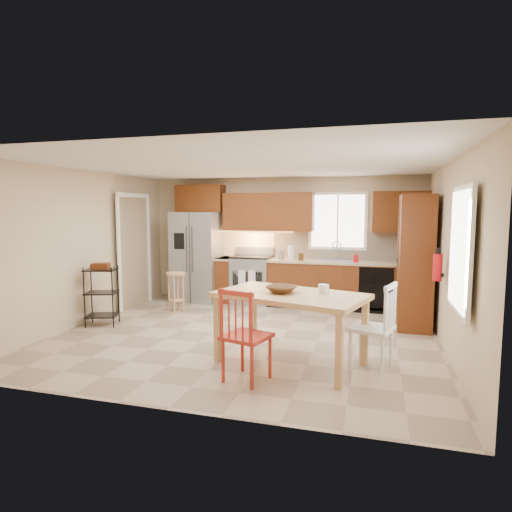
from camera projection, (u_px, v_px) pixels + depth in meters
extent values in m
plane|color=tan|center=(246.00, 335.00, 6.38)|extent=(5.50, 5.50, 0.00)
cube|color=silver|center=(245.00, 165.00, 6.11)|extent=(5.50, 5.00, 0.02)
cube|color=#CCB793|center=(282.00, 240.00, 8.63)|extent=(5.50, 0.02, 2.50)
cube|color=#CCB793|center=(164.00, 278.00, 3.85)|extent=(5.50, 0.02, 2.50)
cube|color=#CCB793|center=(85.00, 247.00, 6.99)|extent=(0.02, 5.00, 2.50)
cube|color=#CCB793|center=(450.00, 258.00, 5.50)|extent=(0.02, 5.00, 2.50)
cube|color=gray|center=(197.00, 257.00, 8.77)|extent=(0.92, 0.75, 1.82)
cube|color=gray|center=(252.00, 280.00, 8.57)|extent=(0.76, 0.63, 0.92)
cube|color=#5F2C11|center=(226.00, 279.00, 8.73)|extent=(0.30, 0.60, 0.90)
cube|color=#5F2C11|center=(345.00, 285.00, 8.08)|extent=(2.92, 0.60, 0.90)
cube|color=black|center=(376.00, 289.00, 7.65)|extent=(0.60, 0.02, 0.78)
cube|color=beige|center=(347.00, 246.00, 8.28)|extent=(2.92, 0.03, 0.55)
cube|color=#622D10|center=(200.00, 198.00, 8.84)|extent=(1.00, 0.35, 0.55)
cube|color=#622D10|center=(268.00, 212.00, 8.47)|extent=(1.80, 0.35, 0.75)
cube|color=#622D10|center=(401.00, 212.00, 7.79)|extent=(1.00, 0.35, 0.75)
cube|color=white|center=(338.00, 221.00, 8.27)|extent=(1.12, 0.04, 1.12)
cube|color=gray|center=(336.00, 263.00, 8.09)|extent=(0.62, 0.46, 0.16)
cube|color=#FFBF66|center=(253.00, 232.00, 8.57)|extent=(1.60, 0.30, 0.01)
imported|color=red|center=(356.00, 257.00, 7.88)|extent=(0.09, 0.09, 0.19)
cylinder|color=silver|center=(291.00, 253.00, 8.25)|extent=(0.12, 0.12, 0.28)
cylinder|color=gray|center=(281.00, 255.00, 8.31)|extent=(0.11, 0.11, 0.18)
cylinder|color=#4F2F15|center=(301.00, 257.00, 8.18)|extent=(0.10, 0.10, 0.14)
cube|color=#5F2C11|center=(415.00, 261.00, 6.75)|extent=(0.50, 0.95, 2.10)
cylinder|color=red|center=(438.00, 267.00, 5.69)|extent=(0.12, 0.12, 0.36)
cube|color=white|center=(461.00, 250.00, 4.39)|extent=(0.04, 1.02, 1.32)
cube|color=#8C7A59|center=(133.00, 252.00, 8.23)|extent=(0.04, 0.95, 2.10)
imported|color=#4F2F15|center=(282.00, 293.00, 5.16)|extent=(0.44, 0.44, 0.09)
cylinder|color=silver|center=(323.00, 291.00, 5.13)|extent=(0.18, 0.18, 0.17)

